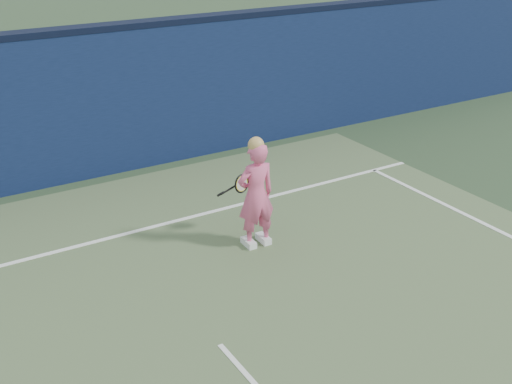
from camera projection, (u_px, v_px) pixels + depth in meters
backstop_wall at (63, 110)px, 10.79m from camera, size 24.00×0.40×2.50m
wall_cap at (53, 32)px, 10.26m from camera, size 24.00×0.42×0.10m
player at (256, 195)px, 8.80m from camera, size 0.57×0.38×1.61m
racket at (240, 184)px, 9.16m from camera, size 0.54×0.13×0.29m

